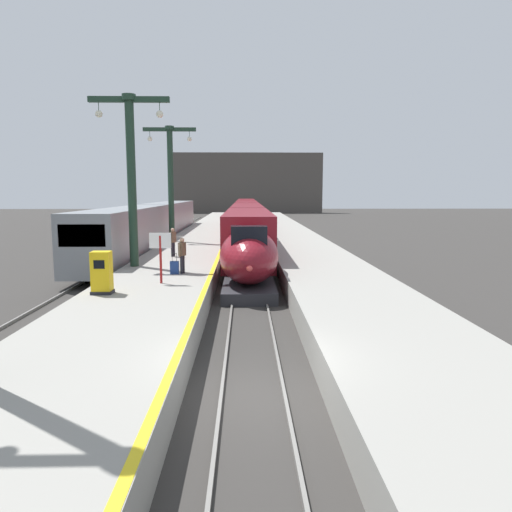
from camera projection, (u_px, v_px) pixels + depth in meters
The scene contains 18 objects.
ground_plane at pixel (253, 398), 11.21m from camera, with size 260.00×260.00×0.00m, color #33302D.
platform_left at pixel (194, 250), 35.57m from camera, with size 4.80×110.00×1.05m, color gray.
platform_right at pixel (301, 250), 35.76m from camera, with size 4.80×110.00×1.05m, color gray.
platform_left_safety_stripe at pixel (224, 243), 35.55m from camera, with size 0.20×107.80×0.01m, color yellow.
rail_main_left at pixel (238, 251), 38.43m from camera, with size 0.08×110.00×0.12m, color slate.
rail_main_right at pixel (257, 251), 38.47m from camera, with size 0.08×110.00×0.12m, color slate.
rail_secondary_left at pixel (138, 252), 38.25m from camera, with size 0.08×110.00×0.12m, color slate.
rail_secondary_right at pixel (157, 252), 38.29m from camera, with size 0.08×110.00×0.12m, color slate.
highspeed_train_main at pixel (247, 217), 55.77m from camera, with size 2.92×74.35×3.60m.
regional_train_adjacent at pixel (154, 224), 40.93m from camera, with size 2.85×36.60×3.80m.
station_column_mid at pixel (131, 164), 23.73m from camera, with size 4.00×0.68×8.58m.
station_column_far at pixel (170, 172), 36.24m from camera, with size 4.00×0.68×8.76m.
passenger_near_edge at pixel (182, 253), 22.07m from camera, with size 0.34×0.54×1.69m.
passenger_mid_platform at pixel (173, 240), 27.95m from camera, with size 0.38×0.51×1.69m.
rolling_suitcase at pixel (175, 267), 22.03m from camera, with size 0.40×0.22×0.98m.
ticket_machine_yellow at pixel (102, 274), 17.69m from camera, with size 0.76×0.62×1.60m.
departure_info_board at pixel (160, 248), 19.62m from camera, with size 0.90×0.10×2.12m.
terminus_back_wall at pixel (246, 183), 111.34m from camera, with size 36.00×2.00×14.00m, color #4C4742.
Camera 1 is at (-0.17, -10.66, 4.83)m, focal length 33.19 mm.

